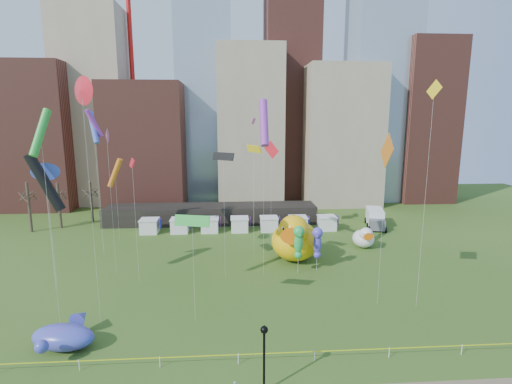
{
  "coord_description": "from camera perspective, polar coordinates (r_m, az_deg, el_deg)",
  "views": [
    {
      "loc": [
        -0.43,
        -26.87,
        18.71
      ],
      "look_at": [
        1.94,
        8.35,
        12.0
      ],
      "focal_mm": 27.0,
      "sensor_mm": 36.0,
      "label": 1
    }
  ],
  "objects": [
    {
      "name": "kite_15",
      "position": [
        44.47,
        1.19,
        10.22
      ],
      "size": [
        0.94,
        3.18,
        21.01
      ],
      "color": "silver",
      "rests_on": "ground"
    },
    {
      "name": "kite_5",
      "position": [
        47.71,
        -28.72,
        2.62
      ],
      "size": [
        1.96,
        0.74,
        14.05
      ],
      "color": "silver",
      "rests_on": "ground"
    },
    {
      "name": "kite_1",
      "position": [
        47.88,
        -21.25,
        7.73
      ],
      "size": [
        0.54,
        1.72,
        17.69
      ],
      "color": "silver",
      "rests_on": "ground"
    },
    {
      "name": "kite_2",
      "position": [
        43.45,
        -4.85,
        5.16
      ],
      "size": [
        2.51,
        2.04,
        15.02
      ],
      "color": "silver",
      "rests_on": "ground"
    },
    {
      "name": "kite_0",
      "position": [
        44.31,
        -17.88,
        4.02
      ],
      "size": [
        1.35,
        2.96,
        14.44
      ],
      "color": "silver",
      "rests_on": "ground"
    },
    {
      "name": "seahorse_green",
      "position": [
        47.1,
        6.33,
        -7.01
      ],
      "size": [
        1.54,
        1.85,
        6.1
      ],
      "rotation": [
        0.0,
        0.0,
        -0.12
      ],
      "color": "silver",
      "rests_on": "ground"
    },
    {
      "name": "kite_9",
      "position": [
        57.13,
        -0.42,
        10.31
      ],
      "size": [
        0.97,
        2.76,
        18.84
      ],
      "color": "silver",
      "rests_on": "ground"
    },
    {
      "name": "vendor_tents",
      "position": [
        65.31,
        -2.44,
        -4.89
      ],
      "size": [
        33.24,
        2.8,
        2.4
      ],
      "color": "white",
      "rests_on": "ground"
    },
    {
      "name": "pavilion",
      "position": [
        71.05,
        -6.62,
        -3.24
      ],
      "size": [
        38.0,
        6.0,
        3.2
      ],
      "primitive_type": "cube",
      "color": "black",
      "rests_on": "ground"
    },
    {
      "name": "skyline",
      "position": [
        88.02,
        -2.15,
        12.53
      ],
      "size": [
        101.0,
        23.0,
        68.0
      ],
      "color": "brown",
      "rests_on": "ground"
    },
    {
      "name": "kite_3",
      "position": [
        36.78,
        -29.31,
        7.65
      ],
      "size": [
        1.71,
        2.42,
        19.62
      ],
      "color": "silver",
      "rests_on": "ground"
    },
    {
      "name": "box_truck",
      "position": [
        71.02,
        17.24,
        -3.7
      ],
      "size": [
        4.28,
        7.6,
        3.05
      ],
      "rotation": [
        0.0,
        0.0,
        -0.24
      ],
      "color": "white",
      "rests_on": "ground"
    },
    {
      "name": "kite_14",
      "position": [
        38.99,
        18.81,
        5.56
      ],
      "size": [
        0.19,
        3.46,
        17.47
      ],
      "color": "silver",
      "rests_on": "ground"
    },
    {
      "name": "kite_6",
      "position": [
        62.36,
        -20.16,
        2.68
      ],
      "size": [
        2.79,
        1.34,
        12.94
      ],
      "color": "silver",
      "rests_on": "ground"
    },
    {
      "name": "kite_16",
      "position": [
        35.7,
        -24.42,
        13.47
      ],
      "size": [
        1.84,
        1.95,
        22.2
      ],
      "color": "silver",
      "rests_on": "ground"
    },
    {
      "name": "kite_10",
      "position": [
        46.35,
        -28.79,
        1.2
      ],
      "size": [
        3.79,
        1.18,
        15.28
      ],
      "color": "silver",
      "rests_on": "ground"
    },
    {
      "name": "kite_8",
      "position": [
        59.81,
        2.3,
        6.08
      ],
      "size": [
        2.11,
        1.92,
        15.46
      ],
      "color": "silver",
      "rests_on": "ground"
    },
    {
      "name": "kite_4",
      "position": [
        39.72,
        24.77,
        11.99
      ],
      "size": [
        0.63,
        1.67,
        22.25
      ],
      "color": "silver",
      "rests_on": "ground"
    },
    {
      "name": "ground",
      "position": [
        32.75,
        -2.63,
        -24.1
      ],
      "size": [
        160.0,
        160.0,
        0.0
      ],
      "primitive_type": "plane",
      "color": "#34531A",
      "rests_on": "ground"
    },
    {
      "name": "kite_12",
      "position": [
        50.58,
        -0.32,
        6.32
      ],
      "size": [
        1.9,
        3.02,
        15.35
      ],
      "color": "silver",
      "rests_on": "ground"
    },
    {
      "name": "seahorse_purple",
      "position": [
        48.7,
        9.11,
        -7.08
      ],
      "size": [
        1.7,
        1.92,
        5.56
      ],
      "rotation": [
        0.0,
        0.0,
        -0.33
      ],
      "color": "silver",
      "rests_on": "ground"
    },
    {
      "name": "kite_11",
      "position": [
        34.99,
        -9.45,
        -4.28
      ],
      "size": [
        3.27,
        1.24,
        10.25
      ],
      "color": "silver",
      "rests_on": "ground"
    },
    {
      "name": "big_duck",
      "position": [
        51.77,
        5.76,
        -6.86
      ],
      "size": [
        8.08,
        9.46,
        6.72
      ],
      "rotation": [
        0.0,
        0.0,
        -0.26
      ],
      "color": "yellow",
      "rests_on": "ground"
    },
    {
      "name": "kite_13",
      "position": [
        56.44,
        -22.94,
        8.77
      ],
      "size": [
        2.06,
        2.49,
        19.74
      ],
      "color": "silver",
      "rests_on": "ground"
    },
    {
      "name": "whale_inflatable",
      "position": [
        37.57,
        -26.51,
        -18.46
      ],
      "size": [
        5.67,
        6.82,
        2.33
      ],
      "rotation": [
        0.0,
        0.0,
        -0.17
      ],
      "color": "#573EA9",
      "rests_on": "ground"
    },
    {
      "name": "bare_trees",
      "position": [
        75.13,
        -27.08,
        -1.72
      ],
      "size": [
        8.44,
        6.44,
        8.5
      ],
      "color": "#382B21",
      "rests_on": "ground"
    },
    {
      "name": "small_duck",
      "position": [
        59.23,
        15.69,
        -6.52
      ],
      "size": [
        3.27,
        4.34,
        3.31
      ],
      "rotation": [
        0.0,
        0.0,
        -0.04
      ],
      "color": "white",
      "rests_on": "ground"
    },
    {
      "name": "kite_7",
      "position": [
        56.1,
        -22.86,
        9.35
      ],
      "size": [
        2.17,
        1.86,
        20.06
      ],
      "color": "silver",
      "rests_on": "ground"
    },
    {
      "name": "lamppost",
      "position": [
        28.43,
        1.21,
        -22.51
      ],
      "size": [
        0.53,
        0.53,
        5.1
      ],
      "color": "black",
      "rests_on": "footpath"
    },
    {
      "name": "caution_tape",
      "position": [
        32.36,
        -2.65,
        -23.11
      ],
      "size": [
        50.0,
        0.06,
        0.9
      ],
      "color": "white",
      "rests_on": "ground"
    }
  ]
}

